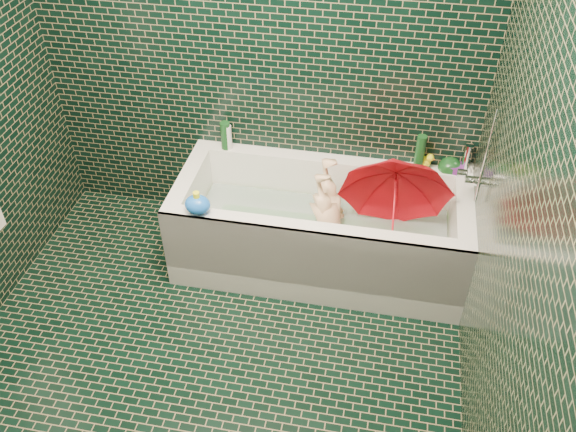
% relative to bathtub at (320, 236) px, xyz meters
% --- Properties ---
extents(floor, '(2.80, 2.80, 0.00)m').
position_rel_bathtub_xyz_m(floor, '(-0.45, -1.01, -0.21)').
color(floor, black).
rests_on(floor, ground).
extents(wall_back, '(2.80, 0.00, 2.80)m').
position_rel_bathtub_xyz_m(wall_back, '(-0.45, 0.39, 1.04)').
color(wall_back, black).
rests_on(wall_back, floor).
extents(wall_right, '(0.00, 2.80, 2.80)m').
position_rel_bathtub_xyz_m(wall_right, '(0.85, -1.01, 1.04)').
color(wall_right, black).
rests_on(wall_right, floor).
extents(bathtub, '(1.70, 0.75, 0.55)m').
position_rel_bathtub_xyz_m(bathtub, '(0.00, 0.00, 0.00)').
color(bathtub, white).
rests_on(bathtub, floor).
extents(bath_mat, '(1.35, 0.47, 0.01)m').
position_rel_bathtub_xyz_m(bath_mat, '(0.00, 0.02, -0.06)').
color(bath_mat, green).
rests_on(bath_mat, bathtub).
extents(water, '(1.48, 0.53, 0.00)m').
position_rel_bathtub_xyz_m(water, '(0.00, 0.02, 0.09)').
color(water, silver).
rests_on(water, bathtub).
extents(faucet, '(0.18, 0.19, 0.55)m').
position_rel_bathtub_xyz_m(faucet, '(0.81, 0.01, 0.56)').
color(faucet, silver).
rests_on(faucet, wall_right).
extents(child, '(0.88, 0.45, 0.31)m').
position_rel_bathtub_xyz_m(child, '(0.07, -0.02, 0.10)').
color(child, beige).
rests_on(child, bathtub).
extents(umbrella, '(0.81, 0.83, 0.93)m').
position_rel_bathtub_xyz_m(umbrella, '(0.41, -0.07, 0.34)').
color(umbrella, red).
rests_on(umbrella, bathtub).
extents(soap_bottle_a, '(0.13, 0.13, 0.26)m').
position_rel_bathtub_xyz_m(soap_bottle_a, '(0.80, 0.35, 0.34)').
color(soap_bottle_a, white).
rests_on(soap_bottle_a, bathtub).
extents(soap_bottle_b, '(0.10, 0.10, 0.19)m').
position_rel_bathtub_xyz_m(soap_bottle_b, '(0.74, 0.31, 0.34)').
color(soap_bottle_b, '#5E217D').
rests_on(soap_bottle_b, bathtub).
extents(soap_bottle_c, '(0.15, 0.15, 0.19)m').
position_rel_bathtub_xyz_m(soap_bottle_c, '(0.72, 0.31, 0.34)').
color(soap_bottle_c, '#13421A').
rests_on(soap_bottle_c, bathtub).
extents(bottle_right_tall, '(0.06, 0.06, 0.24)m').
position_rel_bathtub_xyz_m(bottle_right_tall, '(0.52, 0.32, 0.46)').
color(bottle_right_tall, '#13421A').
rests_on(bottle_right_tall, bathtub).
extents(bottle_right_pump, '(0.05, 0.05, 0.18)m').
position_rel_bathtub_xyz_m(bottle_right_pump, '(0.80, 0.36, 0.43)').
color(bottle_right_pump, silver).
rests_on(bottle_right_pump, bathtub).
extents(bottle_left_tall, '(0.07, 0.07, 0.18)m').
position_rel_bathtub_xyz_m(bottle_left_tall, '(-0.65, 0.33, 0.43)').
color(bottle_left_tall, '#13421A').
rests_on(bottle_left_tall, bathtub).
extents(bottle_left_short, '(0.07, 0.07, 0.16)m').
position_rel_bathtub_xyz_m(bottle_left_short, '(-0.64, 0.33, 0.42)').
color(bottle_left_short, white).
rests_on(bottle_left_short, bathtub).
extents(rubber_duck, '(0.13, 0.10, 0.10)m').
position_rel_bathtub_xyz_m(rubber_duck, '(0.56, 0.35, 0.38)').
color(rubber_duck, '#FFFC1A').
rests_on(rubber_duck, bathtub).
extents(bath_toy, '(0.15, 0.13, 0.14)m').
position_rel_bathtub_xyz_m(bath_toy, '(-0.63, -0.31, 0.40)').
color(bath_toy, blue).
rests_on(bath_toy, bathtub).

